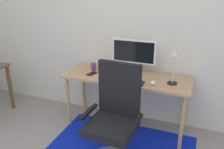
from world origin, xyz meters
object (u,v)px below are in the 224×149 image
Objects in this scene: desk at (127,82)px; desk_lamp at (174,62)px; keyboard at (126,81)px; coffee_cup at (93,67)px; cell_phone at (92,74)px; monitor at (134,53)px; office_chair at (114,127)px; computer_mouse at (153,83)px.

desk_lamp is at bearing -3.80° from desk.
desk_lamp reaches higher than keyboard.
cell_phone is at bearing -74.64° from coffee_cup.
desk_lamp is (0.52, -0.18, 0.00)m from monitor.
monitor reaches higher than office_chair.
desk is 0.75m from office_chair.
keyboard is at bearing 99.01° from office_chair.
coffee_cup reaches higher than desk.
office_chair is at bearing -124.29° from desk_lamp.
keyboard reaches higher than cell_phone.
monitor is 0.55m from desk_lamp.
desk is 0.37m from monitor.
keyboard is at bearing -76.39° from desk.
desk is 15.31× the size of coffee_cup.
monitor reaches higher than computer_mouse.
coffee_cup is (-0.83, 0.18, 0.03)m from computer_mouse.
desk is 0.39m from computer_mouse.
office_chair is at bearing -33.51° from cell_phone.
monitor is 1.02m from office_chair.
coffee_cup reaches higher than keyboard.
cell_phone is at bearing -169.22° from desk.
keyboard is at bearing -171.39° from computer_mouse.
cell_phone is 0.35× the size of desk_lamp.
coffee_cup is (-0.48, 0.05, 0.13)m from desk.
monitor is 0.50× the size of office_chair.
coffee_cup is at bearing 130.01° from office_chair.
desk_lamp reaches higher than desk.
coffee_cup is at bearing 175.17° from desk_lamp.
keyboard is 0.49m from cell_phone.
monitor is 0.57m from coffee_cup.
office_chair is (-0.26, -0.59, -0.29)m from computer_mouse.
monitor is at bearing 90.04° from keyboard.
cell_phone is at bearing 169.19° from keyboard.
keyboard is 4.13× the size of computer_mouse.
desk_lamp is at bearing 59.03° from office_chair.
monitor reaches higher than keyboard.
office_chair is (0.10, -0.72, -0.20)m from desk.
cell_phone is at bearing 176.79° from computer_mouse.
computer_mouse is at bearing 69.60° from office_chair.
keyboard is 0.60m from desk_lamp.
office_chair is at bearing -82.34° from desk.
computer_mouse is (0.31, 0.05, 0.01)m from keyboard.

